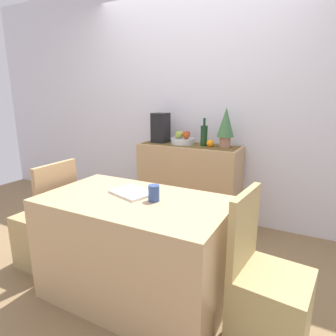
{
  "coord_description": "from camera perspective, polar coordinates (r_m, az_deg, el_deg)",
  "views": [
    {
      "loc": [
        1.26,
        -1.91,
        1.41
      ],
      "look_at": [
        0.06,
        0.38,
        0.75
      ],
      "focal_mm": 30.7,
      "sensor_mm": 36.0,
      "label": 1
    }
  ],
  "objects": [
    {
      "name": "ground_plane",
      "position": [
        2.69,
        -5.07,
        -17.61
      ],
      "size": [
        6.4,
        6.4,
        0.02
      ],
      "primitive_type": "cube",
      "color": "olive",
      "rests_on": "ground"
    },
    {
      "name": "room_wall_rear",
      "position": [
        3.34,
        5.66,
        13.14
      ],
      "size": [
        6.4,
        0.06,
        2.7
      ],
      "primitive_type": "cube",
      "color": "silver",
      "rests_on": "ground"
    },
    {
      "name": "sideboard_console",
      "position": [
        3.23,
        4.16,
        -3.2
      ],
      "size": [
        1.11,
        0.42,
        0.89
      ],
      "primitive_type": "cube",
      "color": "tan",
      "rests_on": "ground"
    },
    {
      "name": "table_runner",
      "position": [
        3.13,
        4.3,
        4.62
      ],
      "size": [
        1.04,
        0.32,
        0.01
      ],
      "primitive_type": "cube",
      "color": "brown",
      "rests_on": "sideboard_console"
    },
    {
      "name": "fruit_bowl",
      "position": [
        3.16,
        2.91,
        5.37
      ],
      "size": [
        0.26,
        0.26,
        0.06
      ],
      "primitive_type": "cylinder",
      "color": "silver",
      "rests_on": "table_runner"
    },
    {
      "name": "apple_center",
      "position": [
        3.11,
        3.66,
        6.43
      ],
      "size": [
        0.07,
        0.07,
        0.07
      ],
      "primitive_type": "sphere",
      "color": "#AF3F17",
      "rests_on": "fruit_bowl"
    },
    {
      "name": "apple_upper",
      "position": [
        3.2,
        3.76,
        6.72
      ],
      "size": [
        0.07,
        0.07,
        0.07
      ],
      "primitive_type": "sphere",
      "color": "#B62D1F",
      "rests_on": "fruit_bowl"
    },
    {
      "name": "apple_left",
      "position": [
        3.12,
        2.07,
        6.6
      ],
      "size": [
        0.08,
        0.08,
        0.08
      ],
      "primitive_type": "sphere",
      "color": "#88A63E",
      "rests_on": "fruit_bowl"
    },
    {
      "name": "apple_rear",
      "position": [
        3.21,
        2.47,
        6.72
      ],
      "size": [
        0.07,
        0.07,
        0.07
      ],
      "primitive_type": "sphere",
      "color": "gold",
      "rests_on": "fruit_bowl"
    },
    {
      "name": "wine_bottle",
      "position": [
        3.05,
        7.16,
        6.44
      ],
      "size": [
        0.07,
        0.07,
        0.3
      ],
      "color": "#15371A",
      "rests_on": "sideboard_console"
    },
    {
      "name": "coffee_maker",
      "position": [
        3.26,
        -1.48,
        7.95
      ],
      "size": [
        0.16,
        0.18,
        0.33
      ],
      "primitive_type": "cube",
      "color": "black",
      "rests_on": "sideboard_console"
    },
    {
      "name": "potted_plant",
      "position": [
        2.97,
        11.4,
        8.34
      ],
      "size": [
        0.17,
        0.17,
        0.41
      ],
      "color": "#A87258",
      "rests_on": "sideboard_console"
    },
    {
      "name": "orange_loose_far",
      "position": [
        3.0,
        8.39,
        4.82
      ],
      "size": [
        0.08,
        0.08,
        0.08
      ],
      "primitive_type": "sphere",
      "color": "orange",
      "rests_on": "sideboard_console"
    },
    {
      "name": "dining_table",
      "position": [
        2.09,
        -6.49,
        -15.58
      ],
      "size": [
        1.26,
        0.72,
        0.74
      ],
      "primitive_type": "cube",
      "color": "tan",
      "rests_on": "ground"
    },
    {
      "name": "open_book",
      "position": [
        2.03,
        -7.13,
        -4.86
      ],
      "size": [
        0.33,
        0.29,
        0.02
      ],
      "primitive_type": "cube",
      "rotation": [
        0.0,
        0.0,
        -0.32
      ],
      "color": "white",
      "rests_on": "dining_table"
    },
    {
      "name": "coffee_cup",
      "position": [
        1.87,
        -2.83,
        -5.0
      ],
      "size": [
        0.07,
        0.07,
        0.11
      ],
      "primitive_type": "cylinder",
      "color": "#304A87",
      "rests_on": "dining_table"
    },
    {
      "name": "chair_near_window",
      "position": [
        2.7,
        -22.76,
        -12.03
      ],
      "size": [
        0.4,
        0.4,
        0.9
      ],
      "color": "tan",
      "rests_on": "ground"
    },
    {
      "name": "chair_by_corner",
      "position": [
        1.88,
        19.14,
        -23.93
      ],
      "size": [
        0.44,
        0.44,
        0.9
      ],
      "color": "tan",
      "rests_on": "ground"
    }
  ]
}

